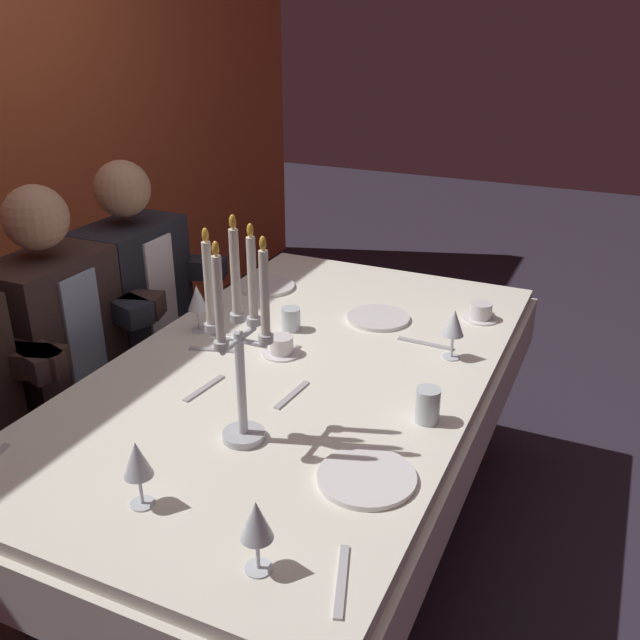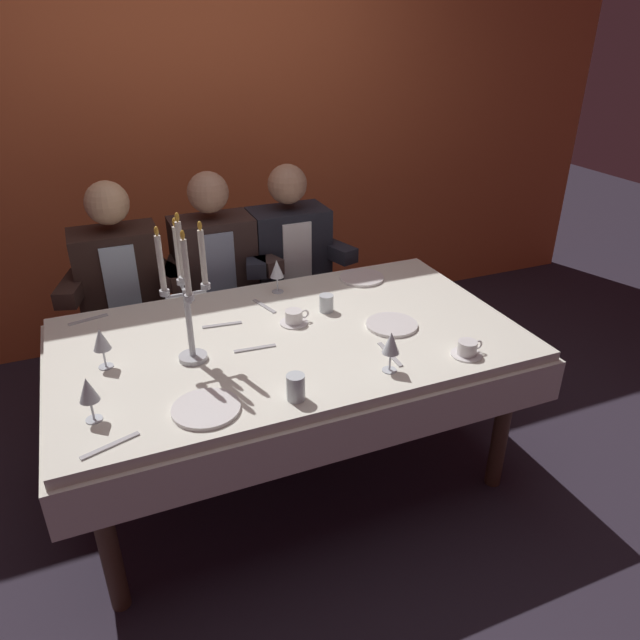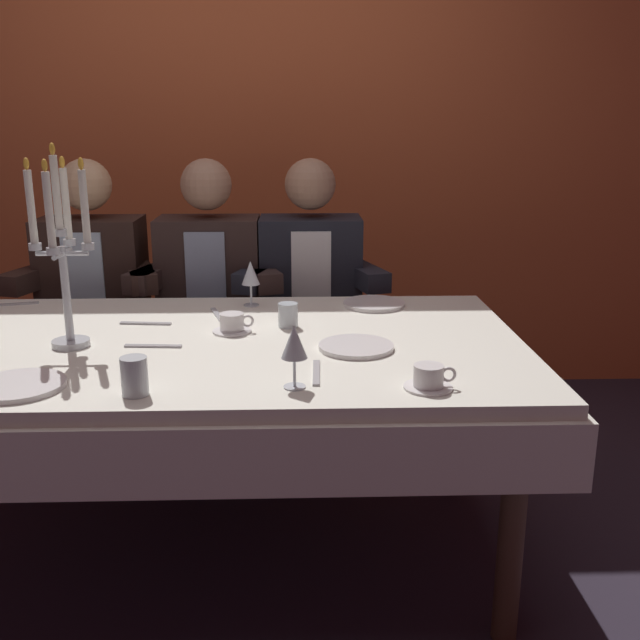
% 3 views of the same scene
% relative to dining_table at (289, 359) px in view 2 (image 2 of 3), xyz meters
% --- Properties ---
extents(ground_plane, '(12.00, 12.00, 0.00)m').
position_rel_dining_table_xyz_m(ground_plane, '(0.00, 0.00, -0.62)').
color(ground_plane, '#2D2633').
extents(back_wall, '(6.00, 0.12, 2.70)m').
position_rel_dining_table_xyz_m(back_wall, '(0.00, 1.66, 0.73)').
color(back_wall, '#D86437').
rests_on(back_wall, ground_plane).
extents(dining_table, '(1.94, 1.14, 0.74)m').
position_rel_dining_table_xyz_m(dining_table, '(0.00, 0.00, 0.00)').
color(dining_table, white).
rests_on(dining_table, ground_plane).
extents(candelabra, '(0.19, 0.19, 0.59)m').
position_rel_dining_table_xyz_m(candelabra, '(-0.41, -0.05, 0.40)').
color(candelabra, silver).
rests_on(candelabra, dining_table).
extents(dinner_plate_0, '(0.23, 0.23, 0.01)m').
position_rel_dining_table_xyz_m(dinner_plate_0, '(-0.44, -0.39, 0.13)').
color(dinner_plate_0, white).
rests_on(dinner_plate_0, dining_table).
extents(dinner_plate_1, '(0.22, 0.22, 0.01)m').
position_rel_dining_table_xyz_m(dinner_plate_1, '(0.54, 0.41, 0.13)').
color(dinner_plate_1, white).
rests_on(dinner_plate_1, dining_table).
extents(dinner_plate_2, '(0.22, 0.22, 0.01)m').
position_rel_dining_table_xyz_m(dinner_plate_2, '(0.44, -0.10, 0.13)').
color(dinner_plate_2, white).
rests_on(dinner_plate_2, dining_table).
extents(wine_glass_0, '(0.07, 0.07, 0.16)m').
position_rel_dining_table_xyz_m(wine_glass_0, '(-0.73, 0.03, 0.23)').
color(wine_glass_0, silver).
rests_on(wine_glass_0, dining_table).
extents(wine_glass_1, '(0.07, 0.07, 0.16)m').
position_rel_dining_table_xyz_m(wine_glass_1, '(-0.79, -0.30, 0.23)').
color(wine_glass_1, silver).
rests_on(wine_glass_1, dining_table).
extents(wine_glass_2, '(0.07, 0.07, 0.16)m').
position_rel_dining_table_xyz_m(wine_glass_2, '(0.10, 0.42, 0.23)').
color(wine_glass_2, silver).
rests_on(wine_glass_2, dining_table).
extents(wine_glass_3, '(0.07, 0.07, 0.16)m').
position_rel_dining_table_xyz_m(wine_glass_3, '(0.25, -0.41, 0.24)').
color(wine_glass_3, silver).
rests_on(wine_glass_3, dining_table).
extents(water_tumbler_0, '(0.06, 0.06, 0.08)m').
position_rel_dining_table_xyz_m(water_tumbler_0, '(0.23, 0.14, 0.16)').
color(water_tumbler_0, silver).
rests_on(water_tumbler_0, dining_table).
extents(water_tumbler_1, '(0.07, 0.07, 0.10)m').
position_rel_dining_table_xyz_m(water_tumbler_1, '(-0.14, -0.45, 0.17)').
color(water_tumbler_1, silver).
rests_on(water_tumbler_1, dining_table).
extents(coffee_cup_0, '(0.13, 0.12, 0.06)m').
position_rel_dining_table_xyz_m(coffee_cup_0, '(0.06, 0.09, 0.15)').
color(coffee_cup_0, white).
rests_on(coffee_cup_0, dining_table).
extents(coffee_cup_1, '(0.13, 0.12, 0.06)m').
position_rel_dining_table_xyz_m(coffee_cup_1, '(0.59, -0.43, 0.15)').
color(coffee_cup_1, white).
rests_on(coffee_cup_1, dining_table).
extents(spoon_0, '(0.17, 0.06, 0.01)m').
position_rel_dining_table_xyz_m(spoon_0, '(-0.77, 0.46, 0.12)').
color(spoon_0, '#B7B7BC').
rests_on(spoon_0, dining_table).
extents(knife_1, '(0.02, 0.19, 0.01)m').
position_rel_dining_table_xyz_m(knife_1, '(0.31, -0.31, 0.12)').
color(knife_1, '#B7B7BC').
rests_on(knife_1, dining_table).
extents(fork_2, '(0.17, 0.04, 0.01)m').
position_rel_dining_table_xyz_m(fork_2, '(-0.24, 0.19, 0.12)').
color(fork_2, '#B7B7BC').
rests_on(fork_2, dining_table).
extents(fork_3, '(0.17, 0.03, 0.01)m').
position_rel_dining_table_xyz_m(fork_3, '(-0.17, -0.06, 0.12)').
color(fork_3, '#B7B7BC').
rests_on(fork_3, dining_table).
extents(knife_4, '(0.19, 0.08, 0.01)m').
position_rel_dining_table_xyz_m(knife_4, '(-0.76, -0.46, 0.12)').
color(knife_4, '#B7B7BC').
rests_on(knife_4, dining_table).
extents(fork_5, '(0.06, 0.17, 0.01)m').
position_rel_dining_table_xyz_m(fork_5, '(-0.01, 0.29, 0.12)').
color(fork_5, '#B7B7BC').
rests_on(fork_5, dining_table).
extents(seated_diner_0, '(0.63, 0.48, 1.24)m').
position_rel_dining_table_xyz_m(seated_diner_0, '(-0.59, 0.89, 0.11)').
color(seated_diner_0, brown).
rests_on(seated_diner_0, ground_plane).
extents(seated_diner_1, '(0.63, 0.48, 1.24)m').
position_rel_dining_table_xyz_m(seated_diner_1, '(-0.11, 0.89, 0.11)').
color(seated_diner_1, brown).
rests_on(seated_diner_1, ground_plane).
extents(seated_diner_2, '(0.63, 0.48, 1.24)m').
position_rel_dining_table_xyz_m(seated_diner_2, '(0.32, 0.89, 0.11)').
color(seated_diner_2, brown).
rests_on(seated_diner_2, ground_plane).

